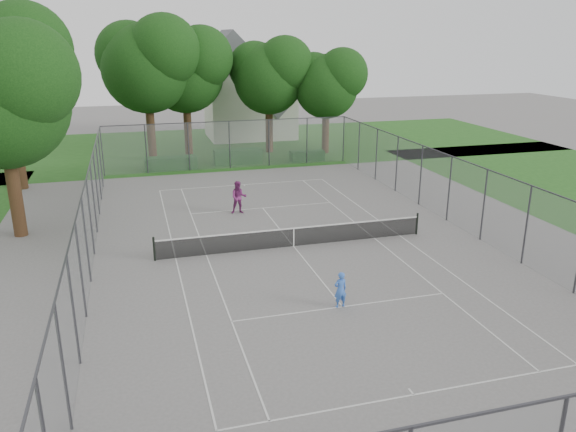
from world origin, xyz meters
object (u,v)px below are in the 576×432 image
object	(u,v)px
girl_player	(340,290)
woman_player	(239,197)
house	(250,95)
tennis_net	(294,236)

from	to	relation	value
girl_player	woman_player	world-z (taller)	woman_player
house	woman_player	distance (m)	24.81
girl_player	woman_player	size ratio (longest dim) A/B	0.75
girl_player	woman_player	distance (m)	12.27
tennis_net	woman_player	bearing A→B (deg)	104.31
tennis_net	house	distance (m)	30.27
woman_player	girl_player	bearing A→B (deg)	-75.88
house	girl_player	size ratio (longest dim) A/B	7.24
tennis_net	girl_player	xyz separation A→B (m)	(-0.09, -6.37, 0.18)
woman_player	tennis_net	bearing A→B (deg)	-68.09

